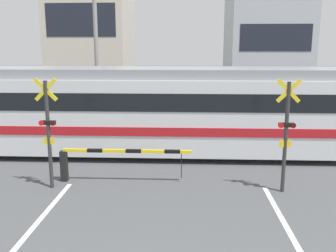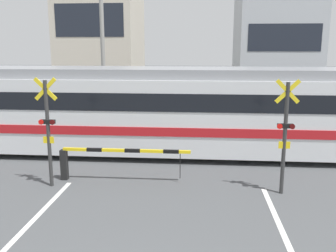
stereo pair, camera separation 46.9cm
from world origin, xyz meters
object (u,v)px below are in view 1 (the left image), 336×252
crossing_barrier_near (100,158)px  crossing_signal_left (48,128)px  crossing_barrier_far (217,120)px  pedestrian (195,103)px  crossing_signal_right (286,131)px  commuter_train (141,108)px

crossing_barrier_near → crossing_signal_left: crossing_signal_left is taller
crossing_barrier_far → pedestrian: bearing=103.2°
crossing_barrier_far → crossing_signal_right: 7.19m
pedestrian → crossing_barrier_far: bearing=-76.8°
pedestrian → commuter_train: bearing=-107.9°
crossing_barrier_near → crossing_barrier_far: (4.15, 6.40, 0.00)m
crossing_barrier_near → commuter_train: bearing=74.3°
crossing_barrier_near → crossing_signal_right: (5.50, -0.59, 1.05)m
crossing_signal_left → pedestrian: bearing=67.4°
crossing_signal_left → crossing_signal_right: 6.86m
crossing_signal_right → pedestrian: bearing=101.8°
commuter_train → crossing_barrier_near: size_ratio=3.85×
pedestrian → crossing_barrier_near: bearing=-107.2°
commuter_train → crossing_barrier_far: commuter_train is taller
crossing_signal_left → crossing_signal_right: (6.86, 0.00, 0.00)m
crossing_barrier_near → pedestrian: bearing=72.8°
crossing_barrier_near → crossing_barrier_far: size_ratio=1.00×
crossing_signal_right → pedestrian: (-2.29, 10.96, -0.84)m
commuter_train → crossing_barrier_near: (-0.92, -3.29, -1.03)m
commuter_train → crossing_barrier_near: bearing=-105.7°
crossing_barrier_near → crossing_signal_left: (-1.35, -0.59, 1.05)m
crossing_barrier_far → pedestrian: (-0.93, 3.98, 0.22)m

